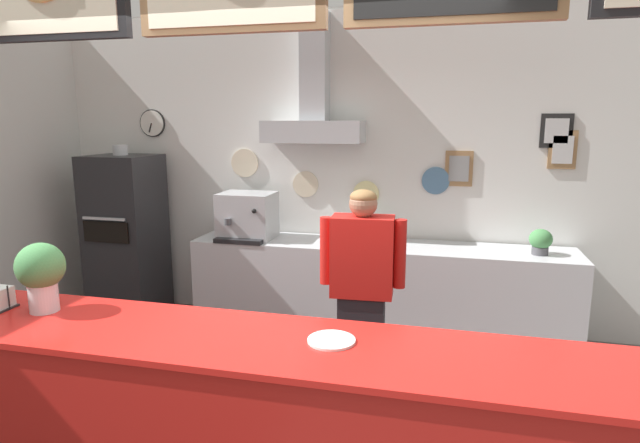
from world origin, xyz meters
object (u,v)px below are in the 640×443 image
(shop_worker, at_px, (362,298))
(pizza_oven, at_px, (127,238))
(potted_oregano, at_px, (541,241))
(basil_vase, at_px, (41,274))
(potted_rosemary, at_px, (368,227))
(condiment_plate, at_px, (331,340))
(espresso_machine, at_px, (247,216))

(shop_worker, bearing_deg, pizza_oven, -28.67)
(potted_oregano, distance_m, basil_vase, 3.66)
(shop_worker, relative_size, potted_oregano, 7.20)
(shop_worker, distance_m, potted_rosemary, 1.32)
(pizza_oven, relative_size, shop_worker, 1.13)
(pizza_oven, height_order, potted_oregano, pizza_oven)
(potted_oregano, bearing_deg, condiment_plate, -117.74)
(pizza_oven, height_order, shop_worker, pizza_oven)
(pizza_oven, xyz_separation_m, shop_worker, (2.57, -1.21, 0.00))
(basil_vase, bearing_deg, potted_oregano, 40.13)
(pizza_oven, height_order, potted_rosemary, pizza_oven)
(potted_oregano, bearing_deg, pizza_oven, -179.01)
(shop_worker, height_order, potted_oregano, shop_worker)
(pizza_oven, xyz_separation_m, basil_vase, (1.06, -2.29, 0.38))
(shop_worker, bearing_deg, potted_rosemary, -86.29)
(shop_worker, height_order, basil_vase, shop_worker)
(condiment_plate, relative_size, basil_vase, 0.60)
(pizza_oven, relative_size, basil_vase, 4.79)
(shop_worker, height_order, potted_rosemary, shop_worker)
(potted_rosemary, distance_m, condiment_plate, 2.40)
(pizza_oven, distance_m, potted_oregano, 3.86)
(potted_rosemary, height_order, condiment_plate, potted_rosemary)
(potted_oregano, height_order, basil_vase, basil_vase)
(shop_worker, xyz_separation_m, condiment_plate, (0.04, -1.10, 0.18))
(potted_rosemary, bearing_deg, espresso_machine, -179.92)
(potted_oregano, xyz_separation_m, condiment_plate, (-1.25, -2.38, 0.01))
(pizza_oven, bearing_deg, shop_worker, -25.22)
(basil_vase, bearing_deg, shop_worker, 35.69)
(pizza_oven, height_order, espresso_machine, pizza_oven)
(pizza_oven, distance_m, shop_worker, 2.84)
(espresso_machine, distance_m, basil_vase, 2.38)
(espresso_machine, height_order, basil_vase, basil_vase)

